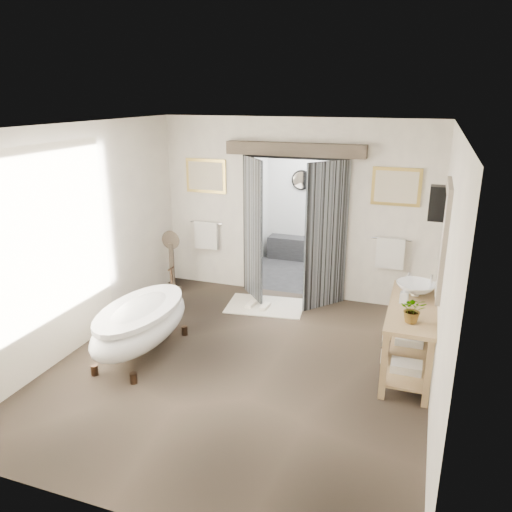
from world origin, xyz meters
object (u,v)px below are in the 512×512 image
object	(u,v)px
rug	(265,306)
basin	(416,289)
clawfoot_tub	(141,323)
vanity	(408,332)

from	to	relation	value
rug	basin	size ratio (longest dim) A/B	2.50
clawfoot_tub	vanity	world-z (taller)	clawfoot_tub
clawfoot_tub	vanity	distance (m)	3.34
clawfoot_tub	vanity	bearing A→B (deg)	12.57
clawfoot_tub	rug	bearing A→B (deg)	62.22
vanity	basin	size ratio (longest dim) A/B	3.33
rug	basin	xyz separation A→B (m)	(2.25, -0.89, 0.93)
basin	rug	bearing A→B (deg)	168.89
rug	basin	bearing A→B (deg)	-21.65
clawfoot_tub	vanity	size ratio (longest dim) A/B	1.16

